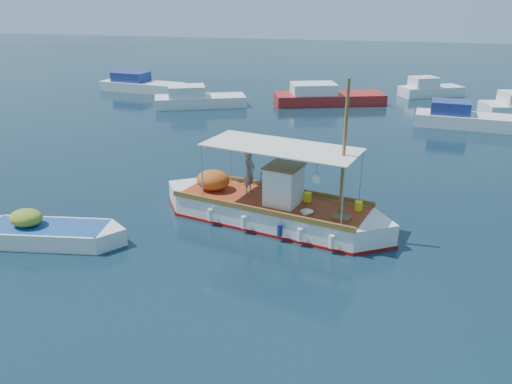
# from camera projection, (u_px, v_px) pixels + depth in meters

# --- Properties ---
(ground) EXTENTS (160.00, 160.00, 0.00)m
(ground) POSITION_uv_depth(u_px,v_px,m) (288.00, 230.00, 18.09)
(ground) COLOR black
(ground) RESTS_ON ground
(fishing_caique) EXTENTS (9.12, 4.02, 5.71)m
(fishing_caique) POSITION_uv_depth(u_px,v_px,m) (270.00, 209.00, 18.60)
(fishing_caique) COLOR white
(fishing_caique) RESTS_ON ground
(dinghy) EXTENTS (5.48, 2.18, 1.35)m
(dinghy) POSITION_uv_depth(u_px,v_px,m) (47.00, 234.00, 17.12)
(dinghy) COLOR white
(dinghy) RESTS_ON ground
(bg_boat_nw) EXTENTS (7.13, 4.92, 1.80)m
(bg_boat_nw) POSITION_uv_depth(u_px,v_px,m) (197.00, 100.00, 37.66)
(bg_boat_nw) COLOR silver
(bg_boat_nw) RESTS_ON ground
(bg_boat_n) EXTENTS (8.80, 5.46, 1.80)m
(bg_boat_n) POSITION_uv_depth(u_px,v_px,m) (326.00, 97.00, 38.62)
(bg_boat_n) COLOR maroon
(bg_boat_n) RESTS_ON ground
(bg_boat_ne) EXTENTS (6.09, 2.73, 1.80)m
(bg_boat_ne) POSITION_uv_depth(u_px,v_px,m) (460.00, 119.00, 32.03)
(bg_boat_ne) COLOR silver
(bg_boat_ne) RESTS_ON ground
(bg_boat_far_w) EXTENTS (7.64, 3.23, 1.80)m
(bg_boat_far_w) POSITION_uv_depth(u_px,v_px,m) (140.00, 85.00, 43.73)
(bg_boat_far_w) COLOR silver
(bg_boat_far_w) RESTS_ON ground
(bg_boat_far_n) EXTENTS (5.44, 4.09, 1.80)m
(bg_boat_far_n) POSITION_uv_depth(u_px,v_px,m) (429.00, 90.00, 41.54)
(bg_boat_far_n) COLOR silver
(bg_boat_far_n) RESTS_ON ground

